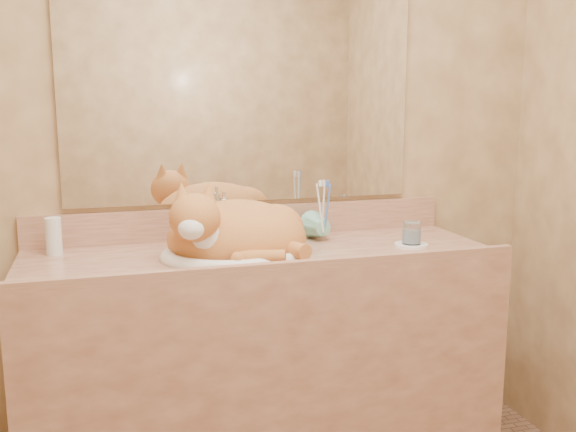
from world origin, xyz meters
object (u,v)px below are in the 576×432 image
object	(u,v)px
cat	(232,230)
soap_dispenser	(294,218)
vanity_counter	(263,369)
toothbrush_cup	(324,229)
sink_basin	(236,233)
water_glass	(412,233)

from	to	relation	value
cat	soap_dispenser	world-z (taller)	cat
vanity_counter	toothbrush_cup	world-z (taller)	toothbrush_cup
vanity_counter	sink_basin	distance (m)	0.51
cat	water_glass	world-z (taller)	cat
vanity_counter	soap_dispenser	world-z (taller)	soap_dispenser
vanity_counter	soap_dispenser	size ratio (longest dim) A/B	9.89
sink_basin	cat	bearing A→B (deg)	138.90
soap_dispenser	toothbrush_cup	xyz separation A→B (m)	(0.09, -0.08, -0.03)
vanity_counter	soap_dispenser	xyz separation A→B (m)	(0.17, 0.17, 0.51)
vanity_counter	sink_basin	world-z (taller)	sink_basin
soap_dispenser	toothbrush_cup	distance (m)	0.12
cat	toothbrush_cup	bearing A→B (deg)	26.28
soap_dispenser	toothbrush_cup	size ratio (longest dim) A/B	1.55
water_glass	toothbrush_cup	bearing A→B (deg)	150.40
vanity_counter	sink_basin	size ratio (longest dim) A/B	3.23
cat	soap_dispenser	distance (m)	0.33
sink_basin	toothbrush_cup	bearing A→B (deg)	20.32
sink_basin	soap_dispenser	distance (m)	0.32
sink_basin	soap_dispenser	bearing A→B (deg)	38.48
toothbrush_cup	soap_dispenser	bearing A→B (deg)	138.71
vanity_counter	sink_basin	bearing A→B (deg)	-168.04
cat	soap_dispenser	bearing A→B (deg)	43.92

